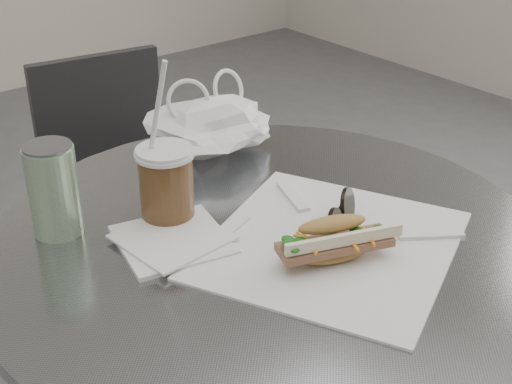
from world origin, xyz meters
TOP-DOWN VIEW (x-y plane):
  - chair_far at (0.16, 0.91)m, footprint 0.39×0.42m
  - sandwich_paper at (0.05, 0.13)m, footprint 0.42×0.41m
  - banh_mi at (0.02, 0.10)m, footprint 0.19×0.13m
  - iced_coffee at (-0.08, 0.32)m, footprint 0.08×0.08m
  - sunglasses at (0.08, 0.15)m, footprint 0.11×0.07m
  - plastic_bag at (0.10, 0.44)m, footprint 0.21×0.17m
  - napkin_stack at (-0.11, 0.26)m, footprint 0.16×0.16m
  - drink_can at (-0.21, 0.38)m, footprint 0.07×0.07m

SIDE VIEW (x-z plane):
  - chair_far at x=0.16m, z-range -0.04..0.71m
  - sandwich_paper at x=0.05m, z-range 0.74..0.74m
  - napkin_stack at x=-0.11m, z-range 0.74..0.75m
  - sunglasses at x=0.08m, z-range 0.73..0.78m
  - banh_mi at x=0.02m, z-range 0.74..0.80m
  - plastic_bag at x=0.10m, z-range 0.74..0.84m
  - iced_coffee at x=-0.08m, z-range 0.68..0.91m
  - drink_can at x=-0.21m, z-range 0.74..0.87m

